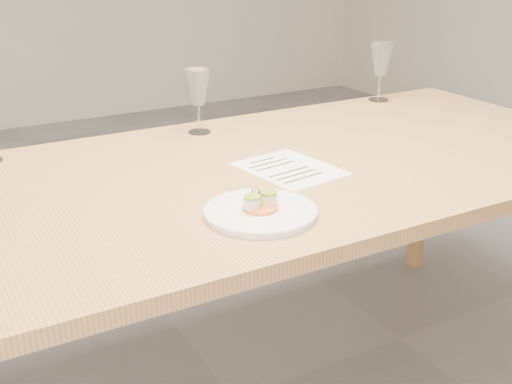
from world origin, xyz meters
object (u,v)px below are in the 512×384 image
wine_glass_2 (198,89)px  wine_glass_3 (381,60)px  dining_table (231,196)px  dinner_plate (261,211)px  recipe_sheet (290,169)px

wine_glass_2 → wine_glass_3: (0.78, 0.06, 0.01)m
dining_table → wine_glass_3: bearing=26.9°
dining_table → dinner_plate: size_ratio=9.41×
dining_table → wine_glass_3: 0.99m
recipe_sheet → wine_glass_3: bearing=26.3°
dining_table → recipe_sheet: bearing=-20.5°
dinner_plate → recipe_sheet: (0.22, 0.23, -0.01)m
dining_table → recipe_sheet: (0.15, -0.06, 0.07)m
dining_table → wine_glass_2: 0.44m
wine_glass_3 → dining_table: bearing=-153.1°
dinner_plate → recipe_sheet: size_ratio=0.85×
dining_table → wine_glass_2: wine_glass_2 is taller
dinner_plate → wine_glass_3: 1.19m
dining_table → recipe_sheet: recipe_sheet is taller
recipe_sheet → wine_glass_3: wine_glass_3 is taller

